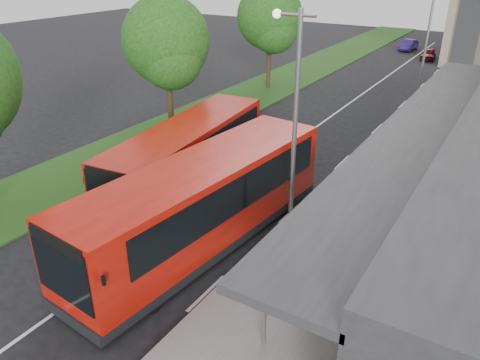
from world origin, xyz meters
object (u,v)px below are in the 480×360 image
(tree_mid, at_px, (167,46))
(bus_main, at_px, (203,204))
(lamp_post_near, at_px, (293,119))
(tree_far, at_px, (270,21))
(car_near, at_px, (428,54))
(bus_second, at_px, (188,156))
(litter_bin, at_px, (384,150))
(bollard, at_px, (404,115))
(lamp_post_far, at_px, (426,37))
(car_far, at_px, (409,45))

(tree_mid, height_order, bus_main, tree_mid)
(lamp_post_near, bearing_deg, tree_far, 120.29)
(car_near, bearing_deg, bus_main, -95.14)
(bus_second, bearing_deg, litter_bin, 41.77)
(bollard, bearing_deg, litter_bin, -84.63)
(bus_main, xyz_separation_m, bus_second, (-3.34, 3.49, -0.15))
(lamp_post_far, distance_m, car_far, 22.44)
(bus_second, relative_size, car_far, 3.04)
(litter_bin, bearing_deg, tree_mid, -170.36)
(bus_main, relative_size, bollard, 11.88)
(tree_mid, distance_m, bus_second, 8.27)
(lamp_post_far, bearing_deg, lamp_post_near, -90.00)
(tree_far, height_order, car_near, tree_far)
(tree_mid, relative_size, bollard, 7.99)
(lamp_post_far, xyz_separation_m, car_near, (-2.70, 17.30, -4.16))
(lamp_post_near, height_order, litter_bin, lamp_post_near)
(tree_far, bearing_deg, litter_bin, -39.61)
(car_near, bearing_deg, bollard, -87.61)
(tree_far, distance_m, litter_bin, 16.23)
(bus_second, xyz_separation_m, car_far, (0.20, 39.57, -0.93))
(tree_mid, distance_m, lamp_post_far, 17.08)
(tree_far, height_order, lamp_post_far, lamp_post_far)
(car_far, bearing_deg, lamp_post_near, -77.81)
(tree_mid, bearing_deg, car_far, 80.88)
(lamp_post_far, height_order, litter_bin, lamp_post_far)
(lamp_post_near, height_order, bollard, lamp_post_near)
(tree_mid, bearing_deg, bus_second, -44.96)
(lamp_post_near, distance_m, lamp_post_far, 20.00)
(lamp_post_near, height_order, car_near, lamp_post_near)
(litter_bin, relative_size, car_far, 0.29)
(lamp_post_far, relative_size, bus_main, 0.69)
(lamp_post_near, relative_size, bus_second, 0.76)
(lamp_post_far, bearing_deg, tree_mid, -130.68)
(bus_second, bearing_deg, lamp_post_far, 66.58)
(lamp_post_near, distance_m, car_far, 41.92)
(tree_far, distance_m, car_far, 23.38)
(tree_mid, xyz_separation_m, bus_second, (5.30, -5.29, -3.51))
(lamp_post_near, distance_m, car_near, 37.63)
(tree_mid, relative_size, bus_second, 0.74)
(bus_main, distance_m, bollard, 17.46)
(lamp_post_near, xyz_separation_m, lamp_post_far, (0.00, 20.00, 0.00))
(litter_bin, height_order, car_far, litter_bin)
(bus_main, height_order, litter_bin, bus_main)
(bus_main, height_order, car_far, bus_main)
(lamp_post_far, distance_m, bus_main, 22.09)
(bollard, bearing_deg, car_far, 102.92)
(lamp_post_far, bearing_deg, car_far, 104.78)
(lamp_post_near, bearing_deg, car_near, 94.14)
(lamp_post_near, relative_size, bollard, 8.24)
(lamp_post_near, relative_size, lamp_post_far, 1.00)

